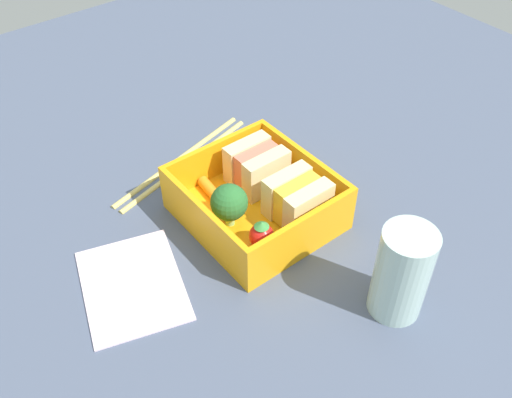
{
  "coord_description": "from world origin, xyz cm",
  "views": [
    {
      "loc": [
        35.16,
        -27.79,
        44.66
      ],
      "look_at": [
        0.0,
        0.0,
        2.7
      ],
      "focal_mm": 40.0,
      "sensor_mm": 36.0,
      "label": 1
    }
  ],
  "objects_px": {
    "broccoli_floret": "(230,204)",
    "folded_napkin": "(132,284)",
    "sandwich_center_left": "(297,199)",
    "sandwich_left": "(257,166)",
    "chopstick_pair": "(182,160)",
    "strawberry_far_left": "(262,235)",
    "drinking_glass": "(402,273)",
    "carrot_stick_far_left": "(214,194)"
  },
  "relations": [
    {
      "from": "strawberry_far_left",
      "to": "chopstick_pair",
      "type": "xyz_separation_m",
      "value": [
        -0.18,
        0.02,
        -0.02
      ]
    },
    {
      "from": "sandwich_center_left",
      "to": "carrot_stick_far_left",
      "type": "bearing_deg",
      "value": -144.95
    },
    {
      "from": "chopstick_pair",
      "to": "strawberry_far_left",
      "type": "bearing_deg",
      "value": -5.17
    },
    {
      "from": "drinking_glass",
      "to": "sandwich_left",
      "type": "bearing_deg",
      "value": 179.91
    },
    {
      "from": "chopstick_pair",
      "to": "broccoli_floret",
      "type": "bearing_deg",
      "value": -9.97
    },
    {
      "from": "sandwich_left",
      "to": "folded_napkin",
      "type": "distance_m",
      "value": 0.19
    },
    {
      "from": "carrot_stick_far_left",
      "to": "strawberry_far_left",
      "type": "relative_size",
      "value": 1.69
    },
    {
      "from": "broccoli_floret",
      "to": "folded_napkin",
      "type": "bearing_deg",
      "value": -90.78
    },
    {
      "from": "carrot_stick_far_left",
      "to": "chopstick_pair",
      "type": "bearing_deg",
      "value": 171.09
    },
    {
      "from": "broccoli_floret",
      "to": "strawberry_far_left",
      "type": "height_order",
      "value": "broccoli_floret"
    },
    {
      "from": "sandwich_center_left",
      "to": "drinking_glass",
      "type": "height_order",
      "value": "drinking_glass"
    },
    {
      "from": "chopstick_pair",
      "to": "drinking_glass",
      "type": "xyz_separation_m",
      "value": [
        0.31,
        0.04,
        0.05
      ]
    },
    {
      "from": "broccoli_floret",
      "to": "folded_napkin",
      "type": "height_order",
      "value": "broccoli_floret"
    },
    {
      "from": "sandwich_center_left",
      "to": "folded_napkin",
      "type": "xyz_separation_m",
      "value": [
        -0.03,
        -0.18,
        -0.03
      ]
    },
    {
      "from": "folded_napkin",
      "to": "chopstick_pair",
      "type": "bearing_deg",
      "value": 132.41
    },
    {
      "from": "chopstick_pair",
      "to": "folded_napkin",
      "type": "xyz_separation_m",
      "value": [
        0.13,
        -0.14,
        -0.0
      ]
    },
    {
      "from": "drinking_glass",
      "to": "folded_napkin",
      "type": "relative_size",
      "value": 0.79
    },
    {
      "from": "sandwich_center_left",
      "to": "strawberry_far_left",
      "type": "bearing_deg",
      "value": -80.08
    },
    {
      "from": "drinking_glass",
      "to": "chopstick_pair",
      "type": "bearing_deg",
      "value": -172.6
    },
    {
      "from": "chopstick_pair",
      "to": "drinking_glass",
      "type": "distance_m",
      "value": 0.31
    },
    {
      "from": "sandwich_left",
      "to": "folded_napkin",
      "type": "bearing_deg",
      "value": -79.39
    },
    {
      "from": "broccoli_floret",
      "to": "chopstick_pair",
      "type": "height_order",
      "value": "broccoli_floret"
    },
    {
      "from": "strawberry_far_left",
      "to": "folded_napkin",
      "type": "xyz_separation_m",
      "value": [
        -0.04,
        -0.13,
        -0.02
      ]
    },
    {
      "from": "drinking_glass",
      "to": "carrot_stick_far_left",
      "type": "bearing_deg",
      "value": -166.18
    },
    {
      "from": "sandwich_left",
      "to": "broccoli_floret",
      "type": "relative_size",
      "value": 1.12
    },
    {
      "from": "drinking_glass",
      "to": "strawberry_far_left",
      "type": "bearing_deg",
      "value": -157.03
    },
    {
      "from": "broccoli_floret",
      "to": "folded_napkin",
      "type": "distance_m",
      "value": 0.13
    },
    {
      "from": "carrot_stick_far_left",
      "to": "broccoli_floret",
      "type": "distance_m",
      "value": 0.05
    },
    {
      "from": "carrot_stick_far_left",
      "to": "folded_napkin",
      "type": "height_order",
      "value": "carrot_stick_far_left"
    },
    {
      "from": "strawberry_far_left",
      "to": "drinking_glass",
      "type": "height_order",
      "value": "drinking_glass"
    },
    {
      "from": "sandwich_left",
      "to": "broccoli_floret",
      "type": "height_order",
      "value": "broccoli_floret"
    },
    {
      "from": "sandwich_left",
      "to": "drinking_glass",
      "type": "bearing_deg",
      "value": -0.09
    },
    {
      "from": "sandwich_center_left",
      "to": "drinking_glass",
      "type": "xyz_separation_m",
      "value": [
        0.14,
        -0.0,
        0.01
      ]
    },
    {
      "from": "sandwich_center_left",
      "to": "broccoli_floret",
      "type": "height_order",
      "value": "broccoli_floret"
    },
    {
      "from": "sandwich_center_left",
      "to": "carrot_stick_far_left",
      "type": "height_order",
      "value": "sandwich_center_left"
    },
    {
      "from": "drinking_glass",
      "to": "folded_napkin",
      "type": "height_order",
      "value": "drinking_glass"
    },
    {
      "from": "sandwich_center_left",
      "to": "strawberry_far_left",
      "type": "xyz_separation_m",
      "value": [
        0.01,
        -0.06,
        -0.01
      ]
    },
    {
      "from": "carrot_stick_far_left",
      "to": "strawberry_far_left",
      "type": "distance_m",
      "value": 0.09
    },
    {
      "from": "strawberry_far_left",
      "to": "broccoli_floret",
      "type": "bearing_deg",
      "value": -170.17
    },
    {
      "from": "strawberry_far_left",
      "to": "carrot_stick_far_left",
      "type": "bearing_deg",
      "value": 178.69
    },
    {
      "from": "sandwich_left",
      "to": "strawberry_far_left",
      "type": "height_order",
      "value": "sandwich_left"
    },
    {
      "from": "sandwich_left",
      "to": "chopstick_pair",
      "type": "height_order",
      "value": "sandwich_left"
    }
  ]
}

